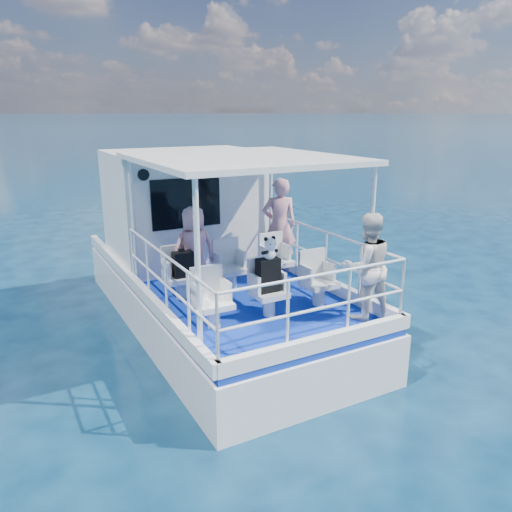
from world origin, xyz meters
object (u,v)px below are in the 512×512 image
at_px(backpack_center, 268,275).
at_px(passenger_port_fwd, 194,250).
at_px(passenger_stbd_aft, 367,267).
at_px(panda, 270,248).

bearing_deg(backpack_center, passenger_port_fwd, 111.78).
xyz_separation_m(passenger_port_fwd, passenger_stbd_aft, (1.79, -2.18, 0.05)).
height_order(passenger_stbd_aft, panda, passenger_stbd_aft).
height_order(passenger_port_fwd, backpack_center, passenger_port_fwd).
bearing_deg(panda, backpack_center, 104.49).
relative_size(passenger_port_fwd, passenger_stbd_aft, 0.93).
xyz_separation_m(passenger_stbd_aft, backpack_center, (-1.22, 0.74, -0.15)).
bearing_deg(passenger_port_fwd, panda, 113.17).
bearing_deg(backpack_center, passenger_stbd_aft, -31.34).
xyz_separation_m(passenger_port_fwd, backpack_center, (0.58, -1.44, -0.10)).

